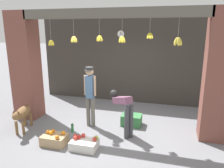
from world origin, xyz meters
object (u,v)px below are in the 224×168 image
object	(u,v)px
dog	(22,114)
worker_stooping	(123,108)
shopkeeper	(90,92)
produce_box_green	(132,120)
water_bottle	(72,128)
wall_clock	(121,34)
fruit_crate_oranges	(54,139)
fruit_crate_apples	(84,144)

from	to	relation	value
dog	worker_stooping	distance (m)	2.66
shopkeeper	produce_box_green	size ratio (longest dim) A/B	3.04
shopkeeper	worker_stooping	xyz separation A→B (m)	(0.98, -0.24, -0.27)
water_bottle	wall_clock	size ratio (longest dim) A/B	0.91
worker_stooping	water_bottle	world-z (taller)	worker_stooping
fruit_crate_oranges	produce_box_green	size ratio (longest dim) A/B	1.04
fruit_crate_oranges	wall_clock	bearing A→B (deg)	77.89
wall_clock	produce_box_green	bearing A→B (deg)	-67.98
shopkeeper	wall_clock	bearing A→B (deg)	-94.13
produce_box_green	worker_stooping	bearing A→B (deg)	-100.04
worker_stooping	water_bottle	distance (m)	1.47
worker_stooping	fruit_crate_apples	world-z (taller)	worker_stooping
worker_stooping	water_bottle	xyz separation A→B (m)	(-1.31, -0.24, -0.62)
fruit_crate_apples	produce_box_green	xyz separation A→B (m)	(0.80, 1.54, 0.03)
shopkeeper	produce_box_green	distance (m)	1.43
dog	worker_stooping	xyz separation A→B (m)	(2.60, 0.53, 0.24)
dog	produce_box_green	xyz separation A→B (m)	(2.71, 1.14, -0.33)
fruit_crate_apples	dog	bearing A→B (deg)	168.14
fruit_crate_apples	produce_box_green	size ratio (longest dim) A/B	1.09
dog	shopkeeper	distance (m)	1.87
shopkeeper	wall_clock	size ratio (longest dim) A/B	6.54
fruit_crate_oranges	wall_clock	size ratio (longest dim) A/B	2.23
dog	worker_stooping	world-z (taller)	worker_stooping
worker_stooping	wall_clock	world-z (taller)	wall_clock
water_bottle	fruit_crate_oranges	bearing A→B (deg)	-100.95
dog	fruit_crate_apples	bearing A→B (deg)	62.70
dog	shopkeeper	bearing A→B (deg)	99.94
worker_stooping	fruit_crate_apples	bearing A→B (deg)	-175.28
fruit_crate_oranges	shopkeeper	bearing A→B (deg)	68.28
fruit_crate_apples	fruit_crate_oranges	bearing A→B (deg)	-179.44
dog	fruit_crate_apples	xyz separation A→B (m)	(1.90, -0.40, -0.37)
worker_stooping	fruit_crate_apples	xyz separation A→B (m)	(-0.70, -0.93, -0.61)
fruit_crate_apples	water_bottle	size ratio (longest dim) A/B	2.56
dog	water_bottle	world-z (taller)	dog
fruit_crate_oranges	produce_box_green	bearing A→B (deg)	44.79
shopkeeper	worker_stooping	world-z (taller)	shopkeeper
worker_stooping	produce_box_green	size ratio (longest dim) A/B	1.97
dog	shopkeeper	size ratio (longest dim) A/B	0.61
shopkeeper	water_bottle	distance (m)	1.06
dog	fruit_crate_oranges	bearing A→B (deg)	55.10
shopkeeper	water_bottle	size ratio (longest dim) A/B	7.17
fruit_crate_apples	wall_clock	bearing A→B (deg)	89.93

